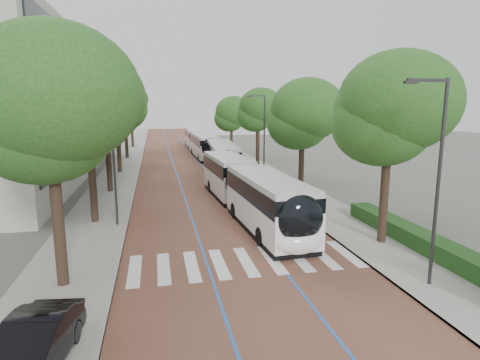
% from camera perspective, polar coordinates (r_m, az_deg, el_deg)
% --- Properties ---
extents(ground, '(160.00, 160.00, 0.00)m').
position_cam_1_polar(ground, '(17.98, 0.95, -12.79)').
color(ground, '#51544C').
rests_on(ground, ground).
extents(road, '(11.00, 140.00, 0.02)m').
position_cam_1_polar(road, '(56.66, -8.13, 3.26)').
color(road, brown).
rests_on(road, ground).
extents(sidewalk_left, '(4.00, 140.00, 0.12)m').
position_cam_1_polar(sidewalk_left, '(56.66, -15.73, 3.02)').
color(sidewalk_left, gray).
rests_on(sidewalk_left, ground).
extents(sidewalk_right, '(4.00, 140.00, 0.12)m').
position_cam_1_polar(sidewalk_right, '(57.63, -0.66, 3.54)').
color(sidewalk_right, gray).
rests_on(sidewalk_right, ground).
extents(kerb_left, '(0.20, 140.00, 0.14)m').
position_cam_1_polar(kerb_left, '(56.56, -13.81, 3.10)').
color(kerb_left, gray).
rests_on(kerb_left, ground).
extents(kerb_right, '(0.20, 140.00, 0.14)m').
position_cam_1_polar(kerb_right, '(57.29, -2.53, 3.49)').
color(kerb_right, gray).
rests_on(kerb_right, ground).
extents(zebra_crossing, '(10.55, 3.60, 0.01)m').
position_cam_1_polar(zebra_crossing, '(18.91, 0.86, -11.50)').
color(zebra_crossing, silver).
rests_on(zebra_crossing, ground).
extents(lane_line_left, '(0.12, 126.00, 0.01)m').
position_cam_1_polar(lane_line_left, '(56.57, -9.75, 3.22)').
color(lane_line_left, '#235AAF').
rests_on(lane_line_left, road).
extents(lane_line_right, '(0.12, 126.00, 0.01)m').
position_cam_1_polar(lane_line_right, '(56.78, -6.52, 3.33)').
color(lane_line_right, '#235AAF').
rests_on(lane_line_right, road).
extents(hedge, '(1.20, 14.00, 0.80)m').
position_cam_1_polar(hedge, '(21.60, 25.48, -8.32)').
color(hedge, '#193D15').
rests_on(hedge, sidewalk_right).
extents(streetlight_near, '(1.82, 0.20, 8.00)m').
position_cam_1_polar(streetlight_near, '(16.83, 26.05, 1.59)').
color(streetlight_near, '#2D2C2F').
rests_on(streetlight_near, sidewalk_right).
extents(streetlight_far, '(1.82, 0.20, 8.00)m').
position_cam_1_polar(streetlight_far, '(39.53, 3.22, 7.22)').
color(streetlight_far, '#2D2C2F').
rests_on(streetlight_far, sidewalk_right).
extents(lamp_post_left, '(0.14, 0.14, 8.00)m').
position_cam_1_polar(lamp_post_left, '(24.39, -17.53, 3.00)').
color(lamp_post_left, '#2D2C2F').
rests_on(lamp_post_left, sidewalk_left).
extents(trees_left, '(6.21, 60.77, 9.86)m').
position_cam_1_polar(trees_left, '(38.29, -17.92, 9.72)').
color(trees_left, black).
rests_on(trees_left, ground).
extents(trees_right, '(5.87, 47.65, 9.21)m').
position_cam_1_polar(trees_right, '(37.80, 5.67, 9.18)').
color(trees_right, black).
rests_on(trees_right, ground).
extents(lead_bus, '(3.58, 18.51, 3.20)m').
position_cam_1_polar(lead_bus, '(26.44, 1.19, -1.43)').
color(lead_bus, black).
rests_on(lead_bus, ground).
extents(bus_queued_0, '(3.35, 12.54, 3.20)m').
position_cam_1_polar(bus_queued_0, '(42.02, -2.47, 3.05)').
color(bus_queued_0, white).
rests_on(bus_queued_0, ground).
extents(bus_queued_1, '(2.78, 12.45, 3.20)m').
position_cam_1_polar(bus_queued_1, '(55.03, -5.11, 4.81)').
color(bus_queued_1, white).
rests_on(bus_queued_1, ground).
extents(bus_queued_2, '(2.67, 12.43, 3.20)m').
position_cam_1_polar(bus_queued_2, '(68.07, -6.49, 5.89)').
color(bus_queued_2, white).
rests_on(bus_queued_2, ground).
extents(parked_car, '(2.09, 4.53, 1.44)m').
position_cam_1_polar(parked_car, '(12.72, -27.51, -20.39)').
color(parked_car, black).
rests_on(parked_car, sidewalk_left).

